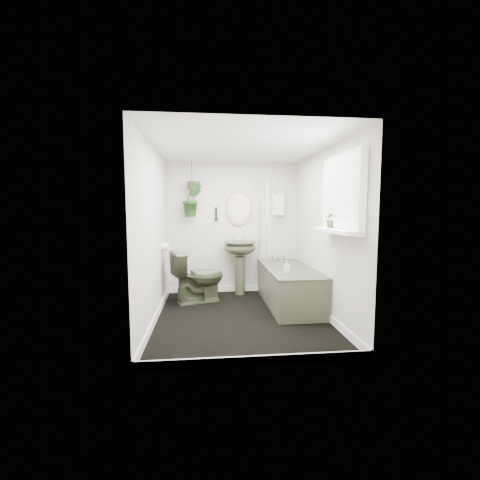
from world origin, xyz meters
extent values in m
cube|color=black|center=(0.00, 0.00, -0.01)|extent=(2.30, 2.80, 0.02)
cube|color=white|center=(0.00, 0.00, 2.31)|extent=(2.30, 2.80, 0.02)
cube|color=silver|center=(0.00, 1.41, 1.15)|extent=(2.30, 0.02, 2.30)
cube|color=silver|center=(0.00, -1.41, 1.15)|extent=(2.30, 0.02, 2.30)
cube|color=silver|center=(-1.16, 0.00, 1.15)|extent=(0.02, 2.80, 2.30)
cube|color=silver|center=(1.16, 0.00, 1.15)|extent=(0.02, 2.80, 2.30)
cube|color=white|center=(0.00, 0.00, 0.05)|extent=(2.30, 2.80, 0.10)
cube|color=white|center=(0.80, 1.34, 1.55)|extent=(0.20, 0.10, 0.35)
ellipsoid|color=tan|center=(0.11, 1.37, 1.50)|extent=(0.46, 0.03, 0.62)
cylinder|color=black|center=(-0.29, 1.36, 1.40)|extent=(0.04, 0.04, 0.22)
cylinder|color=white|center=(-1.10, 0.70, 0.90)|extent=(0.11, 0.11, 0.11)
cube|color=white|center=(1.09, -0.70, 1.65)|extent=(0.08, 1.00, 0.90)
cube|color=white|center=(1.02, -0.70, 1.23)|extent=(0.18, 1.00, 0.04)
cube|color=white|center=(1.04, -0.70, 1.65)|extent=(0.01, 0.86, 0.76)
imported|color=#353B27|center=(-0.60, 0.80, 0.41)|extent=(0.92, 0.71, 0.83)
imported|color=black|center=(1.05, -0.52, 1.36)|extent=(0.25, 0.24, 0.22)
imported|color=black|center=(-0.70, 1.25, 1.65)|extent=(0.38, 0.33, 0.59)
imported|color=#2E2B2A|center=(0.65, 0.10, 0.67)|extent=(0.09, 0.09, 0.17)
cylinder|color=#402D21|center=(-0.70, 1.25, 1.89)|extent=(0.16, 0.16, 0.12)
camera|label=1|loc=(-0.46, -4.26, 1.48)|focal=24.00mm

